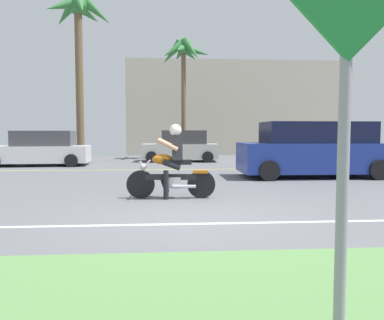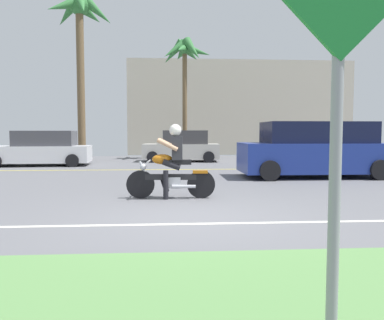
{
  "view_description": "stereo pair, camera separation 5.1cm",
  "coord_description": "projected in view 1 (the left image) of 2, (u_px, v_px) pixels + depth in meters",
  "views": [
    {
      "loc": [
        -0.48,
        -6.79,
        1.49
      ],
      "look_at": [
        0.24,
        2.73,
        0.82
      ],
      "focal_mm": 36.56,
      "sensor_mm": 36.0,
      "label": 1
    },
    {
      "loc": [
        -0.43,
        -6.79,
        1.49
      ],
      "look_at": [
        0.24,
        2.73,
        0.82
      ],
      "focal_mm": 36.56,
      "sensor_mm": 36.0,
      "label": 2
    }
  ],
  "objects": [
    {
      "name": "lane_line_far",
      "position": [
        175.0,
        169.0,
        15.68
      ],
      "size": [
        50.4,
        0.12,
        0.01
      ],
      "primitive_type": "cube",
      "color": "yellow",
      "rests_on": "ground"
    },
    {
      "name": "palm_tree_1",
      "position": [
        79.0,
        22.0,
        20.65
      ],
      "size": [
        3.57,
        3.76,
        8.88
      ],
      "color": "brown",
      "rests_on": "ground"
    },
    {
      "name": "parked_car_0",
      "position": [
        40.0,
        149.0,
        17.51
      ],
      "size": [
        4.49,
        2.22,
        1.56
      ],
      "color": "silver",
      "rests_on": "ground"
    },
    {
      "name": "lane_line_near",
      "position": [
        193.0,
        224.0,
        6.36
      ],
      "size": [
        50.4,
        0.12,
        0.01
      ],
      "primitive_type": "cube",
      "color": "silver",
      "rests_on": "ground"
    },
    {
      "name": "building_far",
      "position": [
        235.0,
        109.0,
        27.91
      ],
      "size": [
        15.2,
        4.0,
        6.3
      ],
      "primitive_type": "cube",
      "color": "beige",
      "rests_on": "ground"
    },
    {
      "name": "ground",
      "position": [
        182.0,
        192.0,
        9.88
      ],
      "size": [
        56.0,
        30.0,
        0.04
      ],
      "primitive_type": "cube",
      "color": "slate"
    },
    {
      "name": "palm_tree_0",
      "position": [
        183.0,
        57.0,
        21.73
      ],
      "size": [
        2.94,
        3.05,
        6.72
      ],
      "color": "brown",
      "rests_on": "ground"
    },
    {
      "name": "parked_car_2",
      "position": [
        296.0,
        146.0,
        20.26
      ],
      "size": [
        4.01,
        2.15,
        1.67
      ],
      "color": "#8C939E",
      "rests_on": "ground"
    },
    {
      "name": "street_sign",
      "position": [
        345.0,
        131.0,
        1.94
      ],
      "size": [
        0.62,
        0.06,
        2.46
      ],
      "color": "gray",
      "rests_on": "ground"
    },
    {
      "name": "parked_car_1",
      "position": [
        181.0,
        147.0,
        20.11
      ],
      "size": [
        3.96,
        2.12,
        1.59
      ],
      "color": "beige",
      "rests_on": "ground"
    },
    {
      "name": "motorcyclist",
      "position": [
        172.0,
        167.0,
        8.81
      ],
      "size": [
        2.01,
        0.66,
        1.68
      ],
      "color": "black",
      "rests_on": "ground"
    },
    {
      "name": "suv_nearby",
      "position": [
        314.0,
        150.0,
        13.03
      ],
      "size": [
        5.06,
        2.16,
        1.84
      ],
      "color": "navy",
      "rests_on": "ground"
    }
  ]
}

